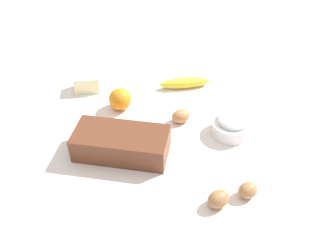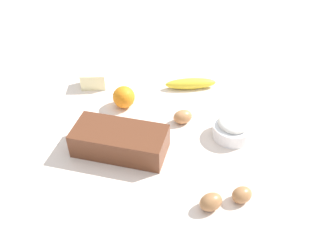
{
  "view_description": "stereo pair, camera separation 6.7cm",
  "coord_description": "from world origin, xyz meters",
  "px_view_note": "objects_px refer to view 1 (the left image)",
  "views": [
    {
      "loc": [
        0.0,
        0.89,
        0.8
      ],
      "look_at": [
        0.0,
        0.0,
        0.04
      ],
      "focal_mm": 39.68,
      "sensor_mm": 36.0,
      "label": 1
    },
    {
      "loc": [
        -0.07,
        0.88,
        0.8
      ],
      "look_at": [
        0.0,
        0.0,
        0.04
      ],
      "focal_mm": 39.68,
      "sensor_mm": 36.0,
      "label": 2
    }
  ],
  "objects_px": {
    "banana": "(185,83)",
    "egg_loose": "(219,199)",
    "egg_near_butter": "(248,190)",
    "butter_block": "(87,83)",
    "egg_beside_bowl": "(181,116)",
    "loaf_pan": "(122,143)",
    "flour_bowl": "(232,125)",
    "orange_fruit": "(120,99)"
  },
  "relations": [
    {
      "from": "orange_fruit",
      "to": "egg_beside_bowl",
      "type": "xyz_separation_m",
      "value": [
        -0.21,
        0.07,
        -0.02
      ]
    },
    {
      "from": "butter_block",
      "to": "flour_bowl",
      "type": "bearing_deg",
      "value": 154.1
    },
    {
      "from": "loaf_pan",
      "to": "banana",
      "type": "bearing_deg",
      "value": -110.43
    },
    {
      "from": "flour_bowl",
      "to": "egg_near_butter",
      "type": "xyz_separation_m",
      "value": [
        -0.01,
        0.26,
        -0.01
      ]
    },
    {
      "from": "loaf_pan",
      "to": "egg_near_butter",
      "type": "bearing_deg",
      "value": 164.68
    },
    {
      "from": "flour_bowl",
      "to": "butter_block",
      "type": "height_order",
      "value": "flour_bowl"
    },
    {
      "from": "loaf_pan",
      "to": "orange_fruit",
      "type": "xyz_separation_m",
      "value": [
        0.03,
        -0.22,
        -0.0
      ]
    },
    {
      "from": "orange_fruit",
      "to": "egg_beside_bowl",
      "type": "height_order",
      "value": "orange_fruit"
    },
    {
      "from": "banana",
      "to": "orange_fruit",
      "type": "height_order",
      "value": "orange_fruit"
    },
    {
      "from": "butter_block",
      "to": "egg_beside_bowl",
      "type": "bearing_deg",
      "value": 151.1
    },
    {
      "from": "flour_bowl",
      "to": "egg_loose",
      "type": "height_order",
      "value": "flour_bowl"
    },
    {
      "from": "egg_beside_bowl",
      "to": "orange_fruit",
      "type": "bearing_deg",
      "value": -19.56
    },
    {
      "from": "loaf_pan",
      "to": "butter_block",
      "type": "bearing_deg",
      "value": -55.16
    },
    {
      "from": "butter_block",
      "to": "egg_loose",
      "type": "relative_size",
      "value": 1.41
    },
    {
      "from": "banana",
      "to": "egg_near_butter",
      "type": "distance_m",
      "value": 0.54
    },
    {
      "from": "egg_near_butter",
      "to": "egg_beside_bowl",
      "type": "height_order",
      "value": "egg_beside_bowl"
    },
    {
      "from": "flour_bowl",
      "to": "orange_fruit",
      "type": "height_order",
      "value": "orange_fruit"
    },
    {
      "from": "flour_bowl",
      "to": "butter_block",
      "type": "relative_size",
      "value": 1.42
    },
    {
      "from": "flour_bowl",
      "to": "egg_near_butter",
      "type": "bearing_deg",
      "value": 92.13
    },
    {
      "from": "loaf_pan",
      "to": "egg_beside_bowl",
      "type": "bearing_deg",
      "value": -131.1
    },
    {
      "from": "loaf_pan",
      "to": "banana",
      "type": "distance_m",
      "value": 0.41
    },
    {
      "from": "banana",
      "to": "butter_block",
      "type": "bearing_deg",
      "value": 2.1
    },
    {
      "from": "loaf_pan",
      "to": "egg_near_butter",
      "type": "xyz_separation_m",
      "value": [
        -0.35,
        0.16,
        -0.02
      ]
    },
    {
      "from": "loaf_pan",
      "to": "orange_fruit",
      "type": "height_order",
      "value": "loaf_pan"
    },
    {
      "from": "butter_block",
      "to": "egg_near_butter",
      "type": "xyz_separation_m",
      "value": [
        -0.51,
        0.5,
        -0.01
      ]
    },
    {
      "from": "flour_bowl",
      "to": "egg_near_butter",
      "type": "relative_size",
      "value": 2.23
    },
    {
      "from": "loaf_pan",
      "to": "orange_fruit",
      "type": "relative_size",
      "value": 3.85
    },
    {
      "from": "orange_fruit",
      "to": "egg_near_butter",
      "type": "relative_size",
      "value": 1.35
    },
    {
      "from": "egg_beside_bowl",
      "to": "egg_near_butter",
      "type": "bearing_deg",
      "value": 118.63
    },
    {
      "from": "butter_block",
      "to": "egg_beside_bowl",
      "type": "height_order",
      "value": "butter_block"
    },
    {
      "from": "flour_bowl",
      "to": "butter_block",
      "type": "bearing_deg",
      "value": -25.9
    },
    {
      "from": "butter_block",
      "to": "banana",
      "type": "bearing_deg",
      "value": -177.9
    },
    {
      "from": "egg_loose",
      "to": "egg_beside_bowl",
      "type": "bearing_deg",
      "value": -75.51
    },
    {
      "from": "orange_fruit",
      "to": "egg_near_butter",
      "type": "bearing_deg",
      "value": 134.4
    },
    {
      "from": "banana",
      "to": "egg_near_butter",
      "type": "height_order",
      "value": "egg_near_butter"
    },
    {
      "from": "orange_fruit",
      "to": "butter_block",
      "type": "distance_m",
      "value": 0.18
    },
    {
      "from": "banana",
      "to": "egg_loose",
      "type": "height_order",
      "value": "egg_loose"
    },
    {
      "from": "banana",
      "to": "flour_bowl",
      "type": "bearing_deg",
      "value": 118.68
    },
    {
      "from": "flour_bowl",
      "to": "egg_loose",
      "type": "bearing_deg",
      "value": 75.86
    },
    {
      "from": "egg_near_butter",
      "to": "egg_loose",
      "type": "bearing_deg",
      "value": 20.36
    },
    {
      "from": "flour_bowl",
      "to": "banana",
      "type": "bearing_deg",
      "value": -61.32
    },
    {
      "from": "banana",
      "to": "orange_fruit",
      "type": "distance_m",
      "value": 0.26
    }
  ]
}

